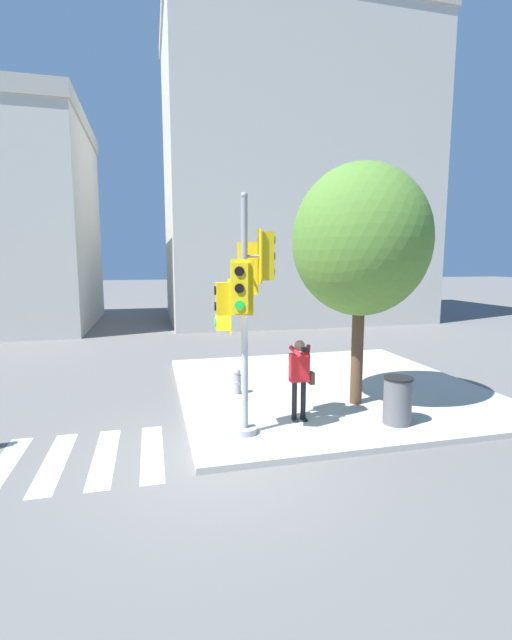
{
  "coord_description": "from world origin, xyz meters",
  "views": [
    {
      "loc": [
        -1.12,
        -7.16,
        3.49
      ],
      "look_at": [
        0.88,
        0.99,
        2.35
      ],
      "focal_mm": 24.0,
      "sensor_mm": 36.0,
      "label": 1
    }
  ],
  "objects_px": {
    "person_photographer": "(300,372)",
    "fire_hydrant": "(237,381)",
    "trash_bin": "(397,400)",
    "traffic_signal_pole": "(245,296)",
    "street_tree": "(361,241)"
  },
  "relations": [
    {
      "from": "person_photographer",
      "to": "fire_hydrant",
      "type": "bearing_deg",
      "value": 114.0
    },
    {
      "from": "person_photographer",
      "to": "trash_bin",
      "type": "relative_size",
      "value": 1.74
    },
    {
      "from": "person_photographer",
      "to": "trash_bin",
      "type": "height_order",
      "value": "person_photographer"
    },
    {
      "from": "trash_bin",
      "to": "fire_hydrant",
      "type": "bearing_deg",
      "value": 135.51
    },
    {
      "from": "fire_hydrant",
      "to": "traffic_signal_pole",
      "type": "bearing_deg",
      "value": -97.68
    },
    {
      "from": "street_tree",
      "to": "fire_hydrant",
      "type": "height_order",
      "value": "street_tree"
    },
    {
      "from": "trash_bin",
      "to": "person_photographer",
      "type": "bearing_deg",
      "value": 160.22
    },
    {
      "from": "person_photographer",
      "to": "street_tree",
      "type": "xyz_separation_m",
      "value": [
        1.68,
        0.72,
        2.8
      ]
    },
    {
      "from": "trash_bin",
      "to": "traffic_signal_pole",
      "type": "bearing_deg",
      "value": 175.51
    },
    {
      "from": "fire_hydrant",
      "to": "person_photographer",
      "type": "bearing_deg",
      "value": -66.0
    },
    {
      "from": "traffic_signal_pole",
      "to": "person_photographer",
      "type": "distance_m",
      "value": 2.16
    },
    {
      "from": "traffic_signal_pole",
      "to": "trash_bin",
      "type": "height_order",
      "value": "traffic_signal_pole"
    },
    {
      "from": "street_tree",
      "to": "traffic_signal_pole",
      "type": "bearing_deg",
      "value": -158.78
    },
    {
      "from": "person_photographer",
      "to": "trash_bin",
      "type": "xyz_separation_m",
      "value": [
        1.91,
        -0.69,
        -0.54
      ]
    },
    {
      "from": "person_photographer",
      "to": "street_tree",
      "type": "distance_m",
      "value": 3.34
    }
  ]
}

